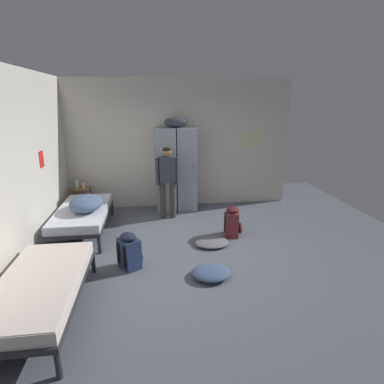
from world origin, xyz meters
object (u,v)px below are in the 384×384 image
at_px(bed_left_rear, 83,213).
at_px(water_bottle, 77,183).
at_px(backpack_maroon, 233,222).
at_px(bed_left_front, 40,287).
at_px(bedding_heap, 86,203).
at_px(clothes_pile_grey, 212,242).
at_px(backpack_navy, 130,251).
at_px(clothes_pile_denim, 211,272).
at_px(lotion_bottle, 83,185).
at_px(shelf_unit, 82,198).
at_px(locker_bank, 176,168).
at_px(person_traveler, 167,176).

height_order(bed_left_rear, water_bottle, water_bottle).
relative_size(water_bottle, backpack_maroon, 0.42).
bearing_deg(bed_left_front, bedding_heap, 87.36).
relative_size(backpack_maroon, clothes_pile_grey, 0.92).
distance_m(backpack_navy, clothes_pile_denim, 1.24).
relative_size(water_bottle, lotion_bottle, 1.36).
bearing_deg(clothes_pile_denim, shelf_unit, 127.93).
bearing_deg(clothes_pile_denim, bed_left_front, -164.66).
bearing_deg(bedding_heap, bed_left_front, -92.64).
height_order(water_bottle, backpack_maroon, water_bottle).
bearing_deg(shelf_unit, lotion_bottle, -29.74).
bearing_deg(lotion_bottle, locker_bank, 0.57).
bearing_deg(shelf_unit, clothes_pile_denim, -52.07).
relative_size(bedding_heap, person_traveler, 0.54).
distance_m(bed_left_rear, person_traveler, 1.80).
bearing_deg(water_bottle, backpack_maroon, -28.30).
xyz_separation_m(locker_bank, person_traveler, (-0.23, -0.56, -0.06)).
bearing_deg(bed_left_rear, clothes_pile_grey, -20.26).
bearing_deg(clothes_pile_grey, water_bottle, 142.48).
distance_m(locker_bank, bed_left_front, 4.06).
distance_m(bed_left_rear, backpack_navy, 1.72).
relative_size(bed_left_front, person_traveler, 1.26).
bearing_deg(person_traveler, water_bottle, 163.01).
relative_size(person_traveler, backpack_maroon, 2.74).
distance_m(bed_left_front, clothes_pile_grey, 2.81).
distance_m(bedding_heap, clothes_pile_denim, 2.69).
relative_size(locker_bank, backpack_navy, 3.76).
xyz_separation_m(bed_left_rear, bedding_heap, (0.11, -0.12, 0.24)).
relative_size(bedding_heap, backpack_navy, 1.47).
relative_size(bedding_heap, backpack_maroon, 1.47).
relative_size(bed_left_front, clothes_pile_grey, 3.18).
distance_m(backpack_navy, backpack_maroon, 2.05).
relative_size(bed_left_rear, clothes_pile_grey, 3.18).
distance_m(clothes_pile_grey, clothes_pile_denim, 1.03).
xyz_separation_m(locker_bank, bed_left_front, (-1.85, -3.56, -0.59)).
height_order(locker_bank, bed_left_front, locker_bank).
bearing_deg(shelf_unit, clothes_pile_grey, -38.10).
xyz_separation_m(locker_bank, backpack_navy, (-0.91, -2.57, -0.71)).
bearing_deg(bed_left_front, locker_bank, 62.51).
distance_m(person_traveler, lotion_bottle, 1.90).
relative_size(bed_left_rear, lotion_bottle, 11.19).
relative_size(shelf_unit, backpack_navy, 1.04).
bearing_deg(backpack_maroon, water_bottle, 151.70).
bearing_deg(water_bottle, bed_left_front, -84.76).
bearing_deg(shelf_unit, locker_bank, -0.54).
bearing_deg(clothes_pile_grey, locker_bank, 102.67).
bearing_deg(bedding_heap, person_traveler, 24.64).
xyz_separation_m(shelf_unit, backpack_navy, (1.19, -2.59, -0.09)).
bearing_deg(lotion_bottle, backpack_maroon, -28.61).
bearing_deg(bedding_heap, bed_left_rear, 130.49).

